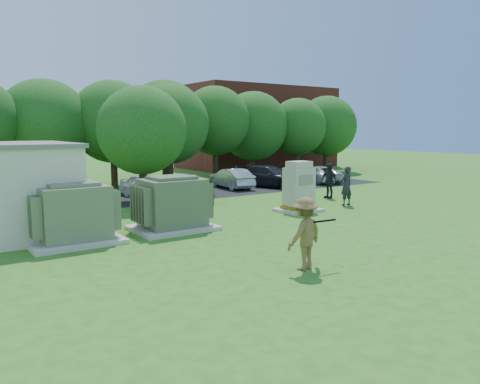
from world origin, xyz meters
TOP-DOWN VIEW (x-y plane):
  - ground at (0.00, 0.00)m, footprint 120.00×120.00m
  - brick_building at (18.00, 27.00)m, footprint 15.00×8.00m
  - parking_strip at (7.00, 13.50)m, footprint 20.00×6.00m
  - transformer_left at (-6.50, 4.50)m, footprint 3.00×2.40m
  - transformer_right at (-2.80, 4.50)m, footprint 3.00×2.40m
  - generator_cabinet at (3.89, 4.79)m, footprint 1.93×1.58m
  - picnic_table at (0.66, 9.22)m, footprint 1.90×1.42m
  - batter at (-2.14, -2.19)m, footprint 1.42×1.00m
  - person_by_generator at (7.02, 4.72)m, footprint 0.73×0.48m
  - person_at_picnic at (-0.22, 7.41)m, footprint 1.03×0.93m
  - person_walking_right at (8.11, 7.01)m, footprint 0.48×1.15m
  - car_white at (-0.06, 13.07)m, footprint 2.48×4.14m
  - car_silver_a at (6.10, 13.81)m, footprint 1.66×4.01m
  - car_dark at (8.58, 12.91)m, footprint 3.59×5.27m
  - car_silver_b at (13.06, 13.08)m, footprint 2.92×4.65m
  - batting_equipment at (-1.52, -2.30)m, footprint 1.31×0.30m
  - tree_row at (1.75, 18.50)m, footprint 41.30×13.30m

SIDE VIEW (x-z plane):
  - ground at x=0.00m, z-range 0.00..0.00m
  - parking_strip at x=7.00m, z-range 0.00..0.01m
  - picnic_table at x=0.66m, z-range 0.10..0.91m
  - car_silver_b at x=13.06m, z-range 0.00..1.20m
  - car_silver_a at x=6.10m, z-range 0.00..1.29m
  - car_white at x=-0.06m, z-range 0.00..1.32m
  - car_dark at x=8.58m, z-range 0.00..1.42m
  - person_at_picnic at x=-0.22m, z-range 0.00..1.74m
  - transformer_left at x=-6.50m, z-range -0.07..2.00m
  - transformer_right at x=-2.80m, z-range -0.07..2.00m
  - person_walking_right at x=8.11m, z-range 0.00..1.96m
  - person_by_generator at x=7.02m, z-range 0.00..1.98m
  - batter at x=-2.14m, z-range 0.00..2.01m
  - generator_cabinet at x=3.89m, z-range -0.15..2.21m
  - batting_equipment at x=-1.52m, z-range 1.11..1.44m
  - brick_building at x=18.00m, z-range 0.00..8.00m
  - tree_row at x=1.75m, z-range 0.50..7.80m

